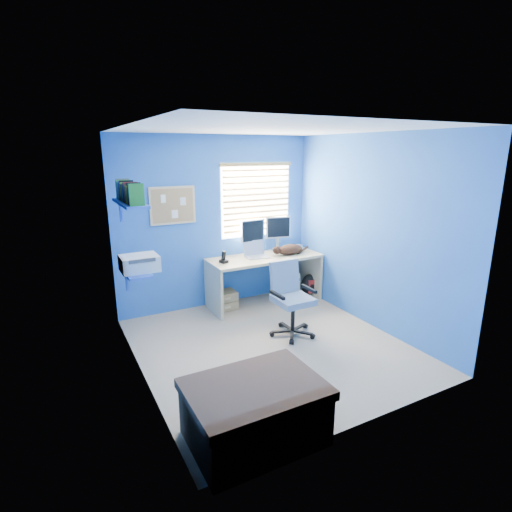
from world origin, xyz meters
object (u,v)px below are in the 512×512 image
cat (290,249)px  desk (265,280)px  tower_pc (289,284)px  office_chair (291,308)px  laptop (257,250)px

cat → desk: bearing=173.0°
tower_pc → office_chair: office_chair is taller
laptop → office_chair: 1.21m
laptop → tower_pc: 0.85m
tower_pc → desk: bearing=-166.3°
desk → tower_pc: desk is taller
desk → laptop: size_ratio=5.20×
tower_pc → laptop: bearing=-169.4°
desk → laptop: bearing=169.5°
office_chair → laptop: bearing=84.8°
laptop → cat: bearing=-5.3°
desk → cat: cat is taller
cat → office_chair: office_chair is taller
desk → cat: (0.40, -0.06, 0.45)m
laptop → tower_pc: bearing=4.9°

